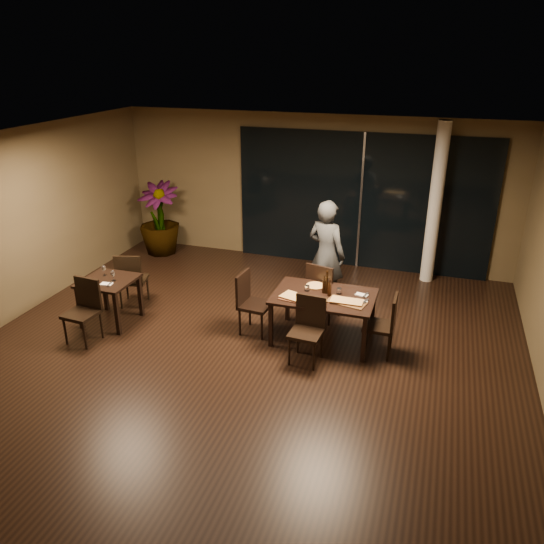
{
  "coord_description": "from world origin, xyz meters",
  "views": [
    {
      "loc": [
        2.46,
        -6.22,
        4.14
      ],
      "look_at": [
        0.21,
        0.73,
        1.05
      ],
      "focal_mm": 35.0,
      "sensor_mm": 36.0,
      "label": 1
    }
  ],
  "objects_px": {
    "chair_side_far": "(131,277)",
    "bottle_b": "(329,287)",
    "bottle_c": "(327,282)",
    "potted_plant": "(159,219)",
    "chair_main_near": "(308,326)",
    "diner": "(326,255)",
    "chair_main_left": "(250,300)",
    "bottle_a": "(324,284)",
    "chair_main_right": "(385,322)",
    "main_table": "(324,300)",
    "chair_main_far": "(322,289)",
    "chair_side_near": "(85,307)",
    "side_table": "(109,287)"
  },
  "relations": [
    {
      "from": "main_table",
      "to": "bottle_a",
      "type": "bearing_deg",
      "value": 103.04
    },
    {
      "from": "chair_main_near",
      "to": "bottle_b",
      "type": "height_order",
      "value": "bottle_b"
    },
    {
      "from": "potted_plant",
      "to": "bottle_c",
      "type": "bearing_deg",
      "value": -30.67
    },
    {
      "from": "chair_main_right",
      "to": "bottle_a",
      "type": "bearing_deg",
      "value": -103.21
    },
    {
      "from": "diner",
      "to": "main_table",
      "type": "bearing_deg",
      "value": 120.83
    },
    {
      "from": "diner",
      "to": "potted_plant",
      "type": "distance_m",
      "value": 4.21
    },
    {
      "from": "main_table",
      "to": "chair_main_far",
      "type": "xyz_separation_m",
      "value": [
        -0.16,
        0.61,
        -0.11
      ]
    },
    {
      "from": "chair_side_far",
      "to": "bottle_c",
      "type": "xyz_separation_m",
      "value": [
        3.38,
        -0.0,
        0.38
      ]
    },
    {
      "from": "chair_side_near",
      "to": "potted_plant",
      "type": "relative_size",
      "value": 0.63
    },
    {
      "from": "chair_main_near",
      "to": "bottle_c",
      "type": "height_order",
      "value": "bottle_c"
    },
    {
      "from": "bottle_b",
      "to": "bottle_c",
      "type": "xyz_separation_m",
      "value": [
        -0.06,
        0.09,
        0.04
      ]
    },
    {
      "from": "bottle_b",
      "to": "bottle_c",
      "type": "relative_size",
      "value": 0.75
    },
    {
      "from": "chair_side_far",
      "to": "chair_main_near",
      "type": "bearing_deg",
      "value": 152.21
    },
    {
      "from": "chair_main_left",
      "to": "chair_side_far",
      "type": "distance_m",
      "value": 2.24
    },
    {
      "from": "bottle_a",
      "to": "chair_main_near",
      "type": "bearing_deg",
      "value": -95.41
    },
    {
      "from": "bottle_b",
      "to": "bottle_c",
      "type": "distance_m",
      "value": 0.11
    },
    {
      "from": "chair_main_far",
      "to": "potted_plant",
      "type": "bearing_deg",
      "value": -12.57
    },
    {
      "from": "chair_main_far",
      "to": "chair_main_near",
      "type": "height_order",
      "value": "chair_main_far"
    },
    {
      "from": "chair_side_near",
      "to": "diner",
      "type": "height_order",
      "value": "diner"
    },
    {
      "from": "side_table",
      "to": "chair_main_left",
      "type": "xyz_separation_m",
      "value": [
        2.26,
        0.4,
        -0.07
      ]
    },
    {
      "from": "main_table",
      "to": "chair_main_near",
      "type": "height_order",
      "value": "chair_main_near"
    },
    {
      "from": "chair_main_near",
      "to": "chair_side_near",
      "type": "height_order",
      "value": "chair_side_near"
    },
    {
      "from": "chair_main_far",
      "to": "potted_plant",
      "type": "relative_size",
      "value": 0.65
    },
    {
      "from": "chair_main_left",
      "to": "diner",
      "type": "distance_m",
      "value": 1.61
    },
    {
      "from": "chair_main_right",
      "to": "diner",
      "type": "xyz_separation_m",
      "value": [
        -1.17,
        1.31,
        0.42
      ]
    },
    {
      "from": "chair_main_far",
      "to": "bottle_c",
      "type": "relative_size",
      "value": 2.84
    },
    {
      "from": "bottle_c",
      "to": "potted_plant",
      "type": "bearing_deg",
      "value": 149.33
    },
    {
      "from": "chair_main_near",
      "to": "diner",
      "type": "bearing_deg",
      "value": 98.83
    },
    {
      "from": "chair_side_near",
      "to": "chair_main_right",
      "type": "bearing_deg",
      "value": 17.11
    },
    {
      "from": "bottle_c",
      "to": "chair_side_near",
      "type": "bearing_deg",
      "value": -161.05
    },
    {
      "from": "main_table",
      "to": "chair_main_left",
      "type": "xyz_separation_m",
      "value": [
        -1.14,
        -0.1,
        -0.13
      ]
    },
    {
      "from": "main_table",
      "to": "chair_main_right",
      "type": "height_order",
      "value": "chair_main_right"
    },
    {
      "from": "chair_side_far",
      "to": "bottle_b",
      "type": "relative_size",
      "value": 3.7
    },
    {
      "from": "chair_main_right",
      "to": "bottle_c",
      "type": "xyz_separation_m",
      "value": [
        -0.92,
        0.23,
        0.4
      ]
    },
    {
      "from": "chair_main_near",
      "to": "bottle_a",
      "type": "bearing_deg",
      "value": 88.57
    },
    {
      "from": "chair_main_left",
      "to": "bottle_a",
      "type": "distance_m",
      "value": 1.18
    },
    {
      "from": "potted_plant",
      "to": "bottle_c",
      "type": "height_order",
      "value": "potted_plant"
    },
    {
      "from": "chair_main_near",
      "to": "main_table",
      "type": "bearing_deg",
      "value": 85.92
    },
    {
      "from": "potted_plant",
      "to": "bottle_b",
      "type": "xyz_separation_m",
      "value": [
        4.27,
        -2.58,
        0.11
      ]
    },
    {
      "from": "chair_side_far",
      "to": "bottle_b",
      "type": "distance_m",
      "value": 3.46
    },
    {
      "from": "potted_plant",
      "to": "bottle_c",
      "type": "relative_size",
      "value": 4.37
    },
    {
      "from": "chair_main_left",
      "to": "bottle_b",
      "type": "distance_m",
      "value": 1.26
    },
    {
      "from": "main_table",
      "to": "chair_side_near",
      "type": "distance_m",
      "value": 3.61
    },
    {
      "from": "chair_side_near",
      "to": "chair_main_left",
      "type": "bearing_deg",
      "value": 28.22
    },
    {
      "from": "side_table",
      "to": "chair_main_far",
      "type": "distance_m",
      "value": 3.42
    },
    {
      "from": "bottle_a",
      "to": "bottle_c",
      "type": "bearing_deg",
      "value": 11.09
    },
    {
      "from": "chair_main_right",
      "to": "bottle_b",
      "type": "height_order",
      "value": "bottle_b"
    },
    {
      "from": "chair_side_far",
      "to": "bottle_c",
      "type": "bearing_deg",
      "value": 164.16
    },
    {
      "from": "chair_side_near",
      "to": "bottle_c",
      "type": "xyz_separation_m",
      "value": [
        3.45,
        1.19,
        0.38
      ]
    },
    {
      "from": "bottle_c",
      "to": "chair_main_left",
      "type": "bearing_deg",
      "value": -170.62
    }
  ]
}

